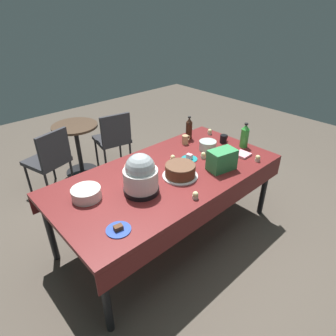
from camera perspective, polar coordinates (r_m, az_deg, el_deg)
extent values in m
plane|color=brown|center=(3.15, 0.00, -12.67)|extent=(9.00, 9.00, 0.00)
cube|color=maroon|center=(2.71, 0.00, -1.28)|extent=(2.20, 1.10, 0.04)
cylinder|color=black|center=(2.24, -12.16, -23.87)|extent=(0.06, 0.06, 0.71)
cylinder|color=black|center=(3.38, 18.48, -3.58)|extent=(0.06, 0.06, 0.71)
cylinder|color=black|center=(2.87, -22.35, -11.24)|extent=(0.06, 0.06, 0.71)
cylinder|color=black|center=(3.82, 6.48, 2.05)|extent=(0.06, 0.06, 0.71)
cube|color=maroon|center=(2.47, 8.68, -8.30)|extent=(2.20, 0.01, 0.18)
cube|color=maroon|center=(3.13, -6.77, 0.84)|extent=(2.20, 0.01, 0.18)
cylinder|color=silver|center=(2.64, 2.41, -1.55)|extent=(0.33, 0.33, 0.01)
cylinder|color=brown|center=(2.61, 2.43, -0.48)|extent=(0.28, 0.28, 0.10)
cylinder|color=brown|center=(2.58, 2.46, 0.58)|extent=(0.27, 0.27, 0.01)
cylinder|color=black|center=(2.44, -5.27, -4.25)|extent=(0.30, 0.30, 0.04)
cylinder|color=white|center=(2.38, -5.39, -2.17)|extent=(0.29, 0.29, 0.17)
sphere|color=#B2BCC1|center=(2.33, -5.51, -0.02)|extent=(0.25, 0.25, 0.25)
cylinder|color=#B2C6BC|center=(3.13, 7.84, 4.45)|extent=(0.18, 0.18, 0.10)
cylinder|color=silver|center=(2.43, -15.84, -4.87)|extent=(0.24, 0.24, 0.09)
cylinder|color=#2D4CB2|center=(2.10, -9.75, -11.93)|extent=(0.18, 0.18, 0.01)
cube|color=brown|center=(2.08, -9.80, -11.52)|extent=(0.07, 0.05, 0.03)
cylinder|color=teal|center=(2.93, 4.22, 1.81)|extent=(0.17, 0.17, 0.01)
cube|color=beige|center=(2.92, 4.24, 2.30)|extent=(0.05, 0.06, 0.05)
cylinder|color=#E07266|center=(2.82, -6.84, 0.40)|extent=(0.18, 0.18, 0.01)
cube|color=white|center=(2.81, -6.87, 0.92)|extent=(0.08, 0.07, 0.05)
cylinder|color=beige|center=(2.89, 0.94, 1.67)|extent=(0.05, 0.05, 0.03)
sphere|color=beige|center=(2.88, 0.95, 2.17)|extent=(0.05, 0.05, 0.05)
cylinder|color=beige|center=(3.02, 17.26, 1.55)|extent=(0.05, 0.05, 0.03)
sphere|color=beige|center=(3.01, 17.35, 2.03)|extent=(0.05, 0.05, 0.05)
cylinder|color=beige|center=(2.36, 5.42, -5.75)|extent=(0.05, 0.05, 0.03)
sphere|color=beige|center=(2.34, 5.46, -5.18)|extent=(0.05, 0.05, 0.05)
cylinder|color=beige|center=(2.97, 6.96, 2.22)|extent=(0.05, 0.05, 0.03)
sphere|color=beige|center=(2.95, 7.00, 2.71)|extent=(0.05, 0.05, 0.05)
cylinder|color=beige|center=(3.53, 8.24, 6.84)|extent=(0.05, 0.05, 0.03)
sphere|color=beige|center=(3.52, 8.27, 7.27)|extent=(0.05, 0.05, 0.05)
cylinder|color=green|center=(3.25, 14.86, 5.75)|extent=(0.09, 0.09, 0.21)
cone|color=green|center=(3.20, 15.16, 7.84)|extent=(0.08, 0.08, 0.05)
cylinder|color=black|center=(3.19, 15.24, 8.40)|extent=(0.04, 0.04, 0.02)
cylinder|color=#33190F|center=(3.36, 4.16, 7.43)|extent=(0.07, 0.07, 0.20)
cone|color=#33190F|center=(3.31, 4.24, 9.43)|extent=(0.07, 0.07, 0.05)
cylinder|color=black|center=(3.30, 4.27, 9.98)|extent=(0.03, 0.03, 0.02)
cylinder|color=black|center=(3.33, 10.89, 5.68)|extent=(0.08, 0.08, 0.09)
torus|color=black|center=(3.36, 11.43, 5.98)|extent=(0.06, 0.01, 0.06)
cylinder|color=tan|center=(3.24, 3.40, 5.62)|extent=(0.07, 0.07, 0.10)
torus|color=tan|center=(3.27, 3.99, 5.93)|extent=(0.06, 0.01, 0.06)
cube|color=#338C4C|center=(2.76, 10.60, 1.61)|extent=(0.29, 0.21, 0.20)
cube|color=pink|center=(3.10, 14.51, 2.62)|extent=(0.15, 0.15, 0.02)
cube|color=#333338|center=(3.88, -22.85, 1.31)|extent=(0.54, 0.54, 0.05)
cube|color=#333338|center=(3.63, -21.63, 3.64)|extent=(0.41, 0.15, 0.40)
cylinder|color=black|center=(4.21, -21.82, 0.35)|extent=(0.04, 0.04, 0.40)
cylinder|color=black|center=(4.04, -25.94, -1.93)|extent=(0.04, 0.04, 0.40)
cylinder|color=black|center=(3.94, -18.40, -1.09)|extent=(0.04, 0.04, 0.40)
cylinder|color=black|center=(3.76, -22.66, -3.62)|extent=(0.04, 0.04, 0.40)
cube|color=#333338|center=(4.23, -11.06, 5.60)|extent=(0.52, 0.52, 0.05)
cube|color=#333338|center=(3.97, -10.28, 7.56)|extent=(0.42, 0.12, 0.40)
cylinder|color=black|center=(4.54, -9.47, 4.41)|extent=(0.04, 0.04, 0.40)
cylinder|color=black|center=(4.43, -13.97, 3.22)|extent=(0.04, 0.04, 0.40)
cylinder|color=black|center=(4.23, -7.42, 2.54)|extent=(0.04, 0.04, 0.40)
cylinder|color=black|center=(4.11, -12.20, 1.21)|extent=(0.04, 0.04, 0.40)
cylinder|color=#473323|center=(4.05, -17.97, 7.89)|extent=(0.60, 0.60, 0.03)
cylinder|color=black|center=(4.19, -17.23, 3.48)|extent=(0.06, 0.06, 0.67)
cylinder|color=black|center=(4.35, -16.55, -0.58)|extent=(0.44, 0.44, 0.02)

